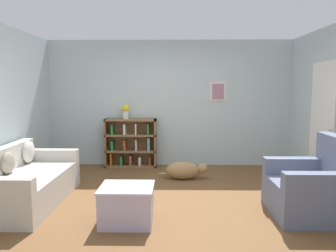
# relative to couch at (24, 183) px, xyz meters

# --- Properties ---
(ground_plane) EXTENTS (14.00, 14.00, 0.00)m
(ground_plane) POSITION_rel_couch_xyz_m (2.04, 0.13, -0.30)
(ground_plane) COLOR brown
(wall_back) EXTENTS (5.60, 0.13, 2.60)m
(wall_back) POSITION_rel_couch_xyz_m (2.04, 2.38, 1.01)
(wall_back) COLOR silver
(wall_back) RESTS_ON ground_plane
(couch) EXTENTS (0.93, 1.88, 0.79)m
(couch) POSITION_rel_couch_xyz_m (0.00, 0.00, 0.00)
(couch) COLOR beige
(couch) RESTS_ON ground_plane
(bookshelf) EXTENTS (1.05, 0.29, 0.99)m
(bookshelf) POSITION_rel_couch_xyz_m (1.24, 2.19, 0.19)
(bookshelf) COLOR olive
(bookshelf) RESTS_ON ground_plane
(recliner_chair) EXTENTS (0.93, 0.98, 1.03)m
(recliner_chair) POSITION_rel_couch_xyz_m (3.92, -0.36, 0.06)
(recliner_chair) COLOR slate
(recliner_chair) RESTS_ON ground_plane
(coffee_table) EXTENTS (0.65, 0.57, 0.46)m
(coffee_table) POSITION_rel_couch_xyz_m (1.56, -0.65, -0.05)
(coffee_table) COLOR #BCB2D1
(coffee_table) RESTS_ON ground_plane
(dog) EXTENTS (0.90, 0.29, 0.32)m
(dog) POSITION_rel_couch_xyz_m (2.33, 1.26, -0.13)
(dog) COLOR #9E7A4C
(dog) RESTS_ON ground_plane
(vase) EXTENTS (0.15, 0.15, 0.30)m
(vase) POSITION_rel_couch_xyz_m (1.14, 2.17, 0.87)
(vase) COLOR silver
(vase) RESTS_ON bookshelf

